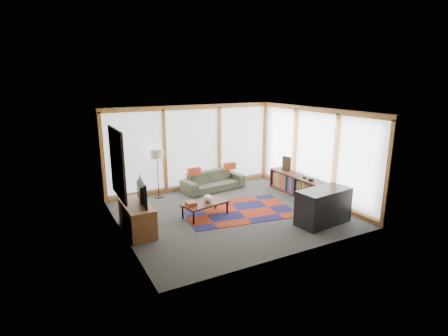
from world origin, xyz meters
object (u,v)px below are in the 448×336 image
tv_console (137,218)px  bar_counter (323,207)px  coffee_table (205,210)px  bookshelf (299,186)px  floor_lamp (158,174)px  television (138,192)px  sofa (213,181)px

tv_console → bar_counter: bar_counter is taller
coffee_table → bookshelf: bearing=3.0°
floor_lamp → television: size_ratio=1.51×
bookshelf → coffee_table: bearing=-177.0°
bookshelf → bar_counter: size_ratio=1.78×
tv_console → bookshelf: bearing=2.7°
floor_lamp → bookshelf: floor_lamp is taller
coffee_table → floor_lamp: bearing=106.0°
coffee_table → television: size_ratio=1.17×
tv_console → bar_counter: bearing=-22.0°
sofa → coffee_table: bearing=-128.8°
floor_lamp → bookshelf: (3.70, -1.81, -0.42)m
coffee_table → sofa: bearing=58.3°
floor_lamp → bookshelf: size_ratio=0.60×
tv_console → television: television is taller
bookshelf → bar_counter: (-0.84, -1.86, 0.12)m
bookshelf → tv_console: bearing=-177.3°
sofa → television: 3.49m
floor_lamp → coffee_table: floor_lamp is taller
floor_lamp → bar_counter: floor_lamp is taller
bookshelf → bar_counter: bar_counter is taller
floor_lamp → coffee_table: 2.12m
tv_console → television: size_ratio=1.39×
coffee_table → bar_counter: bearing=-36.4°
floor_lamp → sofa: bearing=-3.5°
floor_lamp → coffee_table: size_ratio=1.29×
coffee_table → television: television is taller
tv_console → television: (0.06, -0.03, 0.60)m
bookshelf → television: television is taller
floor_lamp → television: 2.35m
sofa → television: television is taller
floor_lamp → bar_counter: 4.66m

